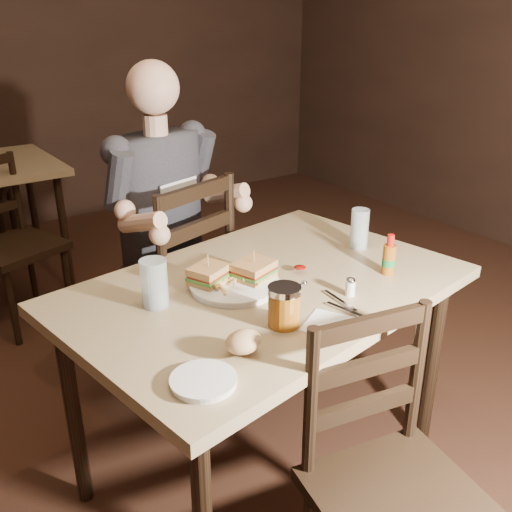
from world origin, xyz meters
TOP-DOWN VIEW (x-y plane):
  - room_shell at (0.00, 0.00)m, footprint 7.00×7.00m
  - main_table at (0.23, 0.27)m, footprint 1.38×1.03m
  - chair_far at (0.18, 0.93)m, footprint 0.58×0.61m
  - chair_near at (0.17, -0.40)m, footprint 0.49×0.52m
  - bg_chair_near at (-0.19, 1.91)m, footprint 0.53×0.56m
  - diner at (0.19, 0.88)m, footprint 0.62×0.54m
  - dinner_plate at (0.13, 0.30)m, footprint 0.32×0.32m
  - sandwich_left at (0.06, 0.35)m, footprint 0.14×0.13m
  - sandwich_right at (0.20, 0.29)m, footprint 0.15×0.13m
  - fries_pile at (0.14, 0.29)m, footprint 0.24×0.19m
  - ketchup_dollop at (0.37, 0.27)m, footprint 0.05×0.05m
  - glass_left at (-0.12, 0.34)m, footprint 0.09×0.09m
  - glass_right at (0.69, 0.32)m, footprint 0.07×0.07m
  - hot_sauce at (0.61, 0.10)m, footprint 0.05×0.05m
  - salt_shaker at (0.40, 0.06)m, footprint 0.03×0.03m
  - syrup_dispenser at (0.12, 0.03)m, footprint 0.11×0.11m
  - napkin at (0.22, -0.04)m, footprint 0.18×0.18m
  - knife at (0.32, -0.05)m, footprint 0.05×0.21m
  - fork at (0.34, 0.04)m, footprint 0.02×0.15m
  - side_plate at (-0.21, -0.08)m, footprint 0.18×0.18m
  - bread_roll at (-0.06, -0.03)m, footprint 0.11×0.09m

SIDE VIEW (x-z plane):
  - chair_near at x=0.17m, z-range 0.00..0.89m
  - bg_chair_near at x=-0.19m, z-range 0.00..0.89m
  - chair_far at x=0.18m, z-range 0.00..0.99m
  - main_table at x=0.23m, z-range 0.31..1.08m
  - napkin at x=0.22m, z-range 0.77..0.77m
  - fork at x=0.34m, z-range 0.77..0.78m
  - knife at x=0.32m, z-range 0.77..0.78m
  - side_plate at x=-0.21m, z-range 0.77..0.78m
  - dinner_plate at x=0.13m, z-range 0.77..0.79m
  - ketchup_dollop at x=0.37m, z-range 0.79..0.80m
  - salt_shaker at x=0.40m, z-range 0.77..0.83m
  - fries_pile at x=0.14m, z-range 0.79..0.82m
  - bread_roll at x=-0.06m, z-range 0.78..0.84m
  - syrup_dispenser at x=0.12m, z-range 0.77..0.89m
  - sandwich_left at x=0.06m, z-range 0.79..0.88m
  - sandwich_right at x=0.20m, z-range 0.79..0.89m
  - hot_sauce at x=0.61m, z-range 0.77..0.91m
  - glass_left at x=-0.12m, z-range 0.77..0.92m
  - glass_right at x=0.69m, z-range 0.77..0.92m
  - diner at x=0.19m, z-range 0.51..1.42m
  - room_shell at x=0.00m, z-range -2.10..4.90m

